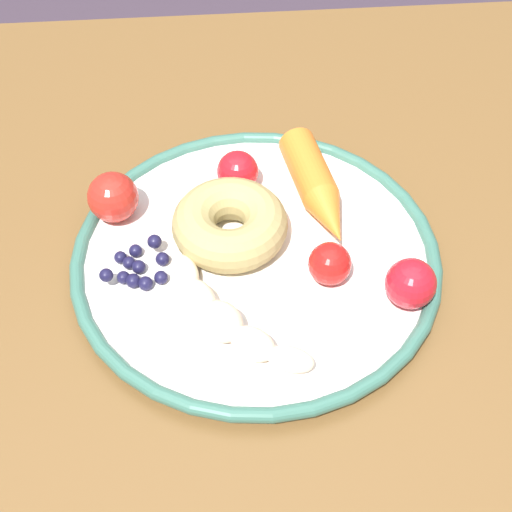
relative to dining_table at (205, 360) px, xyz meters
name	(u,v)px	position (x,y,z in m)	size (l,w,h in m)	color
dining_table	(205,360)	(0.00, 0.00, 0.00)	(1.29, 0.85, 0.71)	brown
plate	(256,258)	(0.05, 0.04, 0.09)	(0.31, 0.31, 0.02)	white
banana	(227,319)	(0.02, -0.03, 0.10)	(0.11, 0.12, 0.03)	#F9DDB8
carrot_orange	(317,188)	(0.11, 0.10, 0.11)	(0.06, 0.13, 0.03)	orange
donut	(230,224)	(0.03, 0.06, 0.11)	(0.10, 0.10, 0.04)	tan
blueberry_pile	(139,267)	(-0.05, 0.03, 0.10)	(0.05, 0.05, 0.02)	#191638
tomato_near	(238,171)	(0.04, 0.12, 0.11)	(0.04, 0.04, 0.04)	red
tomato_mid	(330,264)	(0.11, 0.01, 0.11)	(0.03, 0.03, 0.03)	red
tomato_far	(411,284)	(0.16, -0.01, 0.11)	(0.04, 0.04, 0.04)	red
tomato_extra	(113,197)	(-0.07, 0.10, 0.11)	(0.04, 0.04, 0.04)	red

